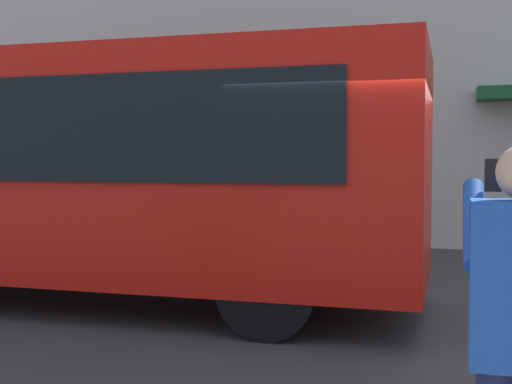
# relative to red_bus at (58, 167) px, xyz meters

# --- Properties ---
(ground_plane) EXTENTS (60.00, 60.00, 0.00)m
(ground_plane) POSITION_rel_red_bus_xyz_m (-3.89, 0.07, -1.68)
(ground_plane) COLOR #38383A
(red_bus) EXTENTS (9.05, 2.54, 3.08)m
(red_bus) POSITION_rel_red_bus_xyz_m (0.00, 0.00, 0.00)
(red_bus) COLOR red
(red_bus) RESTS_ON ground_plane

